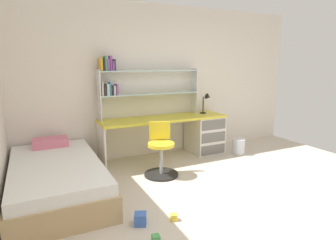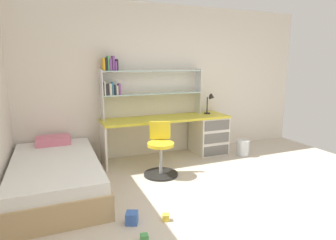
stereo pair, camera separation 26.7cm
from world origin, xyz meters
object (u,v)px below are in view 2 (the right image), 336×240
object	(u,v)px
swivel_chair	(161,154)
toy_block_yellow_0	(166,217)
bookshelf_hutch	(138,83)
toy_block_green_2	(144,238)
desk	(198,132)
waste_bin	(243,148)
toy_block_blue_1	(132,218)
bed_platform	(56,175)
desk_lamp	(211,100)

from	to	relation	value
swivel_chair	toy_block_yellow_0	size ratio (longest dim) A/B	11.12
bookshelf_hutch	toy_block_green_2	xyz separation A→B (m)	(-0.68, -2.40, -1.31)
desk	toy_block_green_2	bearing A→B (deg)	-128.42
swivel_chair	waste_bin	world-z (taller)	swivel_chair
swivel_chair	toy_block_blue_1	bearing A→B (deg)	-123.65
bed_platform	swivel_chair	bearing A→B (deg)	0.50
desk	toy_block_yellow_0	distance (m)	2.44
bookshelf_hutch	swivel_chair	size ratio (longest dim) A/B	2.27
desk	swivel_chair	size ratio (longest dim) A/B	2.84
desk	desk_lamp	bearing A→B (deg)	4.88
bed_platform	toy_block_yellow_0	bearing A→B (deg)	-48.89
toy_block_green_2	waste_bin	bearing A→B (deg)	35.94
bookshelf_hutch	toy_block_blue_1	world-z (taller)	bookshelf_hutch
desk_lamp	waste_bin	world-z (taller)	desk_lamp
waste_bin	toy_block_green_2	bearing A→B (deg)	-144.06
toy_block_yellow_0	desk_lamp	bearing A→B (deg)	49.00
desk_lamp	toy_block_green_2	bearing A→B (deg)	-132.38
waste_bin	toy_block_green_2	distance (m)	3.07
swivel_chair	toy_block_blue_1	size ratio (longest dim) A/B	6.37
desk_lamp	toy_block_yellow_0	distance (m)	2.77
bed_platform	toy_block_yellow_0	world-z (taller)	bed_platform
bed_platform	bookshelf_hutch	bearing A→B (deg)	32.24
desk	swivel_chair	distance (m)	1.22
desk_lamp	toy_block_blue_1	bearing A→B (deg)	-137.63
swivel_chair	toy_block_blue_1	xyz separation A→B (m)	(-0.77, -1.16, -0.26)
bookshelf_hutch	toy_block_green_2	distance (m)	2.82
bed_platform	toy_block_blue_1	xyz separation A→B (m)	(0.72, -1.15, -0.16)
toy_block_green_2	desk	bearing A→B (deg)	51.58
bookshelf_hutch	toy_block_blue_1	bearing A→B (deg)	-109.04
desk	desk_lamp	size ratio (longest dim) A/B	5.94
bed_platform	waste_bin	distance (m)	3.25
desk_lamp	bed_platform	distance (m)	2.98
bookshelf_hutch	desk_lamp	size ratio (longest dim) A/B	4.75
desk	toy_block_blue_1	bearing A→B (deg)	-133.73
desk	toy_block_yellow_0	size ratio (longest dim) A/B	31.59
swivel_chair	waste_bin	size ratio (longest dim) A/B	2.81
waste_bin	desk	bearing A→B (deg)	150.99
swivel_chair	waste_bin	distance (m)	1.77
desk_lamp	toy_block_yellow_0	bearing A→B (deg)	-131.00
desk_lamp	bed_platform	xyz separation A→B (m)	(-2.78, -0.73, -0.77)
bed_platform	toy_block_green_2	size ratio (longest dim) A/B	28.99
swivel_chair	desk_lamp	bearing A→B (deg)	29.15
desk	bed_platform	xyz separation A→B (m)	(-2.50, -0.71, -0.20)
bookshelf_hutch	toy_block_yellow_0	bearing A→B (deg)	-99.37
desk	bed_platform	size ratio (longest dim) A/B	1.10
desk	toy_block_green_2	size ratio (longest dim) A/B	31.84
swivel_chair	bed_platform	bearing A→B (deg)	-179.50
bed_platform	toy_block_green_2	world-z (taller)	bed_platform
toy_block_blue_1	desk	bearing A→B (deg)	46.27
desk	waste_bin	distance (m)	0.88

